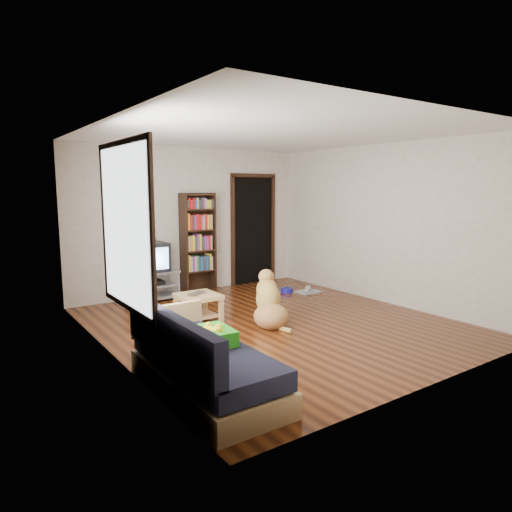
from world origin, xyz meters
TOP-DOWN VIEW (x-y plane):
  - ground at (0.00, 0.00)m, footprint 5.00×5.00m
  - ceiling at (0.00, 0.00)m, footprint 5.00×5.00m
  - wall_back at (0.00, 2.50)m, footprint 4.50×0.00m
  - wall_front at (0.00, -2.50)m, footprint 4.50×0.00m
  - wall_left at (-2.25, 0.00)m, footprint 0.00×5.00m
  - wall_right at (2.25, 0.00)m, footprint 0.00×5.00m
  - green_cushion at (-1.75, -1.30)m, footprint 0.46×0.46m
  - laptop at (-0.83, 0.64)m, footprint 0.37×0.32m
  - dog_bowl at (1.36, 1.41)m, footprint 0.22×0.22m
  - grey_rag at (1.66, 1.16)m, footprint 0.41×0.33m
  - window at (-2.23, -0.50)m, footprint 0.03×1.46m
  - doorway at (1.35, 2.48)m, footprint 1.03×0.05m
  - tv_stand at (-0.90, 2.25)m, footprint 0.90×0.45m
  - crt_tv at (-0.90, 2.27)m, footprint 0.55×0.52m
  - bookshelf at (0.05, 2.34)m, footprint 0.60×0.30m
  - sofa at (-1.87, -1.38)m, footprint 0.80×1.80m
  - coffee_table at (-0.83, 0.67)m, footprint 0.55×0.55m
  - dog at (-0.08, -0.00)m, footprint 0.66×0.93m

SIDE VIEW (x-z plane):
  - ground at x=0.00m, z-range 0.00..0.00m
  - grey_rag at x=1.66m, z-range 0.00..0.03m
  - dog_bowl at x=1.36m, z-range 0.00..0.08m
  - sofa at x=-1.87m, z-range -0.14..0.66m
  - tv_stand at x=-0.90m, z-range 0.02..0.52m
  - coffee_table at x=-0.83m, z-range 0.08..0.48m
  - dog at x=-0.08m, z-range -0.10..0.67m
  - laptop at x=-0.83m, z-range 0.40..0.42m
  - green_cushion at x=-1.75m, z-range 0.42..0.56m
  - crt_tv at x=-0.90m, z-range 0.45..1.03m
  - bookshelf at x=0.05m, z-range 0.10..1.90m
  - doorway at x=1.35m, z-range 0.03..2.21m
  - wall_back at x=0.00m, z-range -0.95..3.55m
  - wall_front at x=0.00m, z-range -0.95..3.55m
  - wall_left at x=-2.25m, z-range -1.20..3.80m
  - wall_right at x=2.25m, z-range -1.20..3.80m
  - window at x=-2.23m, z-range 0.65..2.35m
  - ceiling at x=0.00m, z-range 2.60..2.60m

